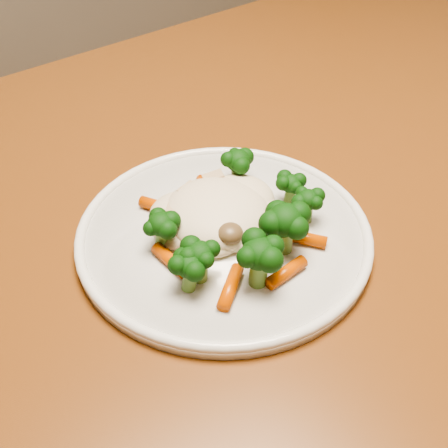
{
  "coord_description": "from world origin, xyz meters",
  "views": [
    {
      "loc": [
        -0.25,
        -0.5,
        1.12
      ],
      "look_at": [
        -0.04,
        -0.15,
        0.77
      ],
      "focal_mm": 45.0,
      "sensor_mm": 36.0,
      "label": 1
    }
  ],
  "objects": [
    {
      "name": "dining_table",
      "position": [
        0.06,
        -0.09,
        0.66
      ],
      "size": [
        1.41,
        1.05,
        0.75
      ],
      "rotation": [
        0.0,
        0.0,
        0.15
      ],
      "color": "brown",
      "rests_on": "ground"
    },
    {
      "name": "plate",
      "position": [
        -0.04,
        -0.15,
        0.76
      ],
      "size": [
        0.29,
        0.29,
        0.01
      ],
      "primitive_type": "cylinder",
      "color": "white",
      "rests_on": "dining_table"
    },
    {
      "name": "meal",
      "position": [
        -0.04,
        -0.15,
        0.78
      ],
      "size": [
        0.18,
        0.18,
        0.05
      ],
      "color": "beige",
      "rests_on": "plate"
    }
  ]
}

